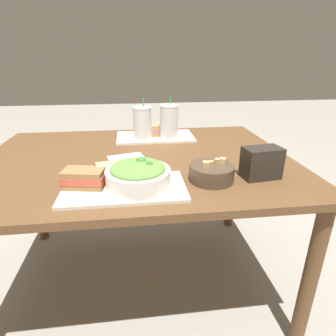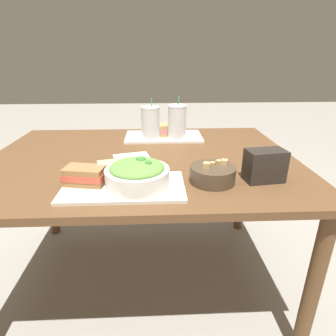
{
  "view_description": "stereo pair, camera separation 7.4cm",
  "coord_description": "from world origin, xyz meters",
  "px_view_note": "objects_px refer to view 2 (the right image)",
  "views": [
    {
      "loc": [
        -0.01,
        -1.24,
        1.18
      ],
      "look_at": [
        0.11,
        -0.3,
        0.79
      ],
      "focal_mm": 30.0,
      "sensor_mm": 36.0,
      "label": 1
    },
    {
      "loc": [
        0.07,
        -1.25,
        1.18
      ],
      "look_at": [
        0.11,
        -0.3,
        0.79
      ],
      "focal_mm": 30.0,
      "sensor_mm": 36.0,
      "label": 2
    }
  ],
  "objects_px": {
    "drink_cup_red": "(177,123)",
    "napkin_folded": "(132,157)",
    "drink_cup_dark": "(151,124)",
    "baguette_near": "(118,168)",
    "salad_bowl": "(139,174)",
    "sandwich_far": "(161,130)",
    "sandwich_near": "(85,175)",
    "soup_bowl": "(213,174)",
    "chip_bag": "(265,166)"
  },
  "relations": [
    {
      "from": "napkin_folded",
      "to": "chip_bag",
      "type": "bearing_deg",
      "value": -28.2
    },
    {
      "from": "sandwich_far",
      "to": "drink_cup_dark",
      "type": "xyz_separation_m",
      "value": [
        -0.06,
        -0.06,
        0.05
      ]
    },
    {
      "from": "drink_cup_red",
      "to": "napkin_folded",
      "type": "relative_size",
      "value": 1.23
    },
    {
      "from": "drink_cup_dark",
      "to": "napkin_folded",
      "type": "xyz_separation_m",
      "value": [
        -0.09,
        -0.27,
        -0.09
      ]
    },
    {
      "from": "salad_bowl",
      "to": "baguette_near",
      "type": "bearing_deg",
      "value": 133.98
    },
    {
      "from": "soup_bowl",
      "to": "sandwich_near",
      "type": "xyz_separation_m",
      "value": [
        -0.47,
        -0.02,
        0.01
      ]
    },
    {
      "from": "drink_cup_red",
      "to": "napkin_folded",
      "type": "bearing_deg",
      "value": -130.92
    },
    {
      "from": "drink_cup_dark",
      "to": "soup_bowl",
      "type": "bearing_deg",
      "value": -66.72
    },
    {
      "from": "chip_bag",
      "to": "napkin_folded",
      "type": "relative_size",
      "value": 0.83
    },
    {
      "from": "soup_bowl",
      "to": "sandwich_far",
      "type": "bearing_deg",
      "value": 106.52
    },
    {
      "from": "drink_cup_dark",
      "to": "chip_bag",
      "type": "distance_m",
      "value": 0.7
    },
    {
      "from": "sandwich_near",
      "to": "napkin_folded",
      "type": "relative_size",
      "value": 0.86
    },
    {
      "from": "sandwich_near",
      "to": "salad_bowl",
      "type": "bearing_deg",
      "value": 3.22
    },
    {
      "from": "baguette_near",
      "to": "drink_cup_red",
      "type": "height_order",
      "value": "drink_cup_red"
    },
    {
      "from": "salad_bowl",
      "to": "drink_cup_red",
      "type": "xyz_separation_m",
      "value": [
        0.18,
        0.6,
        0.04
      ]
    },
    {
      "from": "baguette_near",
      "to": "napkin_folded",
      "type": "xyz_separation_m",
      "value": [
        0.03,
        0.24,
        -0.05
      ]
    },
    {
      "from": "baguette_near",
      "to": "chip_bag",
      "type": "height_order",
      "value": "chip_bag"
    },
    {
      "from": "soup_bowl",
      "to": "chip_bag",
      "type": "relative_size",
      "value": 1.11
    },
    {
      "from": "sandwich_near",
      "to": "drink_cup_dark",
      "type": "bearing_deg",
      "value": 78.51
    },
    {
      "from": "sandwich_near",
      "to": "baguette_near",
      "type": "bearing_deg",
      "value": 38.21
    },
    {
      "from": "napkin_folded",
      "to": "sandwich_far",
      "type": "bearing_deg",
      "value": 66.28
    },
    {
      "from": "sandwich_near",
      "to": "sandwich_far",
      "type": "xyz_separation_m",
      "value": [
        0.29,
        0.63,
        -0.0
      ]
    },
    {
      "from": "chip_bag",
      "to": "soup_bowl",
      "type": "bearing_deg",
      "value": 173.68
    },
    {
      "from": "sandwich_far",
      "to": "drink_cup_dark",
      "type": "height_order",
      "value": "drink_cup_dark"
    },
    {
      "from": "drink_cup_red",
      "to": "baguette_near",
      "type": "bearing_deg",
      "value": -117.04
    },
    {
      "from": "salad_bowl",
      "to": "chip_bag",
      "type": "distance_m",
      "value": 0.47
    },
    {
      "from": "salad_bowl",
      "to": "sandwich_near",
      "type": "bearing_deg",
      "value": 172.85
    },
    {
      "from": "baguette_near",
      "to": "drink_cup_dark",
      "type": "xyz_separation_m",
      "value": [
        0.12,
        0.51,
        0.05
      ]
    },
    {
      "from": "baguette_near",
      "to": "napkin_folded",
      "type": "relative_size",
      "value": 0.89
    },
    {
      "from": "baguette_near",
      "to": "drink_cup_red",
      "type": "xyz_separation_m",
      "value": [
        0.26,
        0.51,
        0.05
      ]
    },
    {
      "from": "baguette_near",
      "to": "salad_bowl",
      "type": "bearing_deg",
      "value": -152.43
    },
    {
      "from": "salad_bowl",
      "to": "napkin_folded",
      "type": "bearing_deg",
      "value": 98.92
    },
    {
      "from": "salad_bowl",
      "to": "chip_bag",
      "type": "relative_size",
      "value": 1.48
    },
    {
      "from": "sandwich_near",
      "to": "chip_bag",
      "type": "distance_m",
      "value": 0.66
    },
    {
      "from": "sandwich_far",
      "to": "baguette_near",
      "type": "bearing_deg",
      "value": -119.84
    },
    {
      "from": "baguette_near",
      "to": "sandwich_near",
      "type": "bearing_deg",
      "value": 101.43
    },
    {
      "from": "baguette_near",
      "to": "sandwich_far",
      "type": "xyz_separation_m",
      "value": [
        0.17,
        0.57,
        -0.0
      ]
    },
    {
      "from": "soup_bowl",
      "to": "baguette_near",
      "type": "relative_size",
      "value": 1.04
    },
    {
      "from": "drink_cup_red",
      "to": "napkin_folded",
      "type": "height_order",
      "value": "drink_cup_red"
    },
    {
      "from": "soup_bowl",
      "to": "sandwich_near",
      "type": "distance_m",
      "value": 0.47
    },
    {
      "from": "sandwich_far",
      "to": "napkin_folded",
      "type": "relative_size",
      "value": 0.89
    },
    {
      "from": "napkin_folded",
      "to": "soup_bowl",
      "type": "bearing_deg",
      "value": -41.18
    },
    {
      "from": "sandwich_near",
      "to": "drink_cup_red",
      "type": "xyz_separation_m",
      "value": [
        0.37,
        0.57,
        0.05
      ]
    },
    {
      "from": "drink_cup_dark",
      "to": "drink_cup_red",
      "type": "relative_size",
      "value": 0.97
    },
    {
      "from": "baguette_near",
      "to": "sandwich_far",
      "type": "height_order",
      "value": "baguette_near"
    },
    {
      "from": "baguette_near",
      "to": "drink_cup_dark",
      "type": "relative_size",
      "value": 0.74
    },
    {
      "from": "sandwich_near",
      "to": "napkin_folded",
      "type": "height_order",
      "value": "sandwich_near"
    },
    {
      "from": "soup_bowl",
      "to": "sandwich_far",
      "type": "height_order",
      "value": "soup_bowl"
    },
    {
      "from": "drink_cup_dark",
      "to": "drink_cup_red",
      "type": "distance_m",
      "value": 0.14
    },
    {
      "from": "sandwich_far",
      "to": "chip_bag",
      "type": "relative_size",
      "value": 1.07
    }
  ]
}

